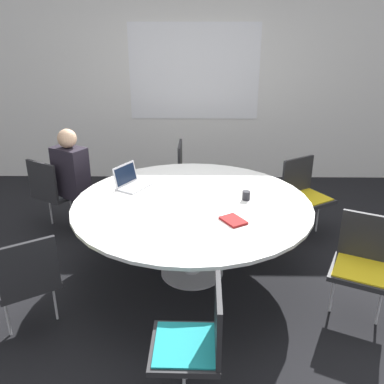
# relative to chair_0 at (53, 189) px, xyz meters

# --- Properties ---
(ground_plane) EXTENTS (16.00, 16.00, 0.00)m
(ground_plane) POSITION_rel_chair_0_xyz_m (1.55, -0.86, -0.51)
(ground_plane) COLOR black
(wall_back) EXTENTS (8.00, 0.07, 2.70)m
(wall_back) POSITION_rel_chair_0_xyz_m (1.55, 1.77, 0.84)
(wall_back) COLOR silver
(wall_back) RESTS_ON ground_plane
(conference_table) EXTENTS (2.14, 2.14, 0.74)m
(conference_table) POSITION_rel_chair_0_xyz_m (1.55, -0.86, 0.15)
(conference_table) COLOR #B7B7BC
(conference_table) RESTS_ON ground_plane
(chair_0) EXTENTS (0.59, 0.59, 0.86)m
(chair_0) POSITION_rel_chair_0_xyz_m (0.00, 0.00, 0.00)
(chair_0) COLOR #262628
(chair_0) RESTS_ON ground_plane
(chair_1) EXTENTS (0.60, 0.59, 0.86)m
(chair_1) POSITION_rel_chair_0_xyz_m (0.34, -1.70, 0.00)
(chair_1) COLOR #262628
(chair_1) RESTS_ON ground_plane
(chair_2) EXTENTS (0.43, 0.45, 0.86)m
(chair_2) POSITION_rel_chair_0_xyz_m (1.59, -2.33, 0.00)
(chair_2) COLOR #262628
(chair_2) RESTS_ON ground_plane
(chair_3) EXTENTS (0.58, 0.57, 0.86)m
(chair_3) POSITION_rel_chair_0_xyz_m (2.90, -1.44, 0.00)
(chair_3) COLOR #262628
(chair_3) RESTS_ON ground_plane
(chair_4) EXTENTS (0.59, 0.59, 0.86)m
(chair_4) POSITION_rel_chair_0_xyz_m (2.77, -0.03, 0.00)
(chair_4) COLOR #262628
(chair_4) RESTS_ON ground_plane
(chair_5) EXTENTS (0.43, 0.45, 0.86)m
(chair_5) POSITION_rel_chair_0_xyz_m (1.51, 0.61, 0.00)
(chair_5) COLOR #262628
(chair_5) RESTS_ON ground_plane
(person_0) EXTENTS (0.42, 0.37, 1.21)m
(person_0) POSITION_rel_chair_0_xyz_m (0.25, -0.05, 0.19)
(person_0) COLOR #231E28
(person_0) RESTS_ON ground_plane
(laptop) EXTENTS (0.36, 0.39, 0.21)m
(laptop) POSITION_rel_chair_0_xyz_m (0.94, -0.49, 0.29)
(laptop) COLOR silver
(laptop) RESTS_ON conference_table
(spiral_notebook) EXTENTS (0.24, 0.26, 0.02)m
(spiral_notebook) POSITION_rel_chair_0_xyz_m (1.89, -1.24, 0.24)
(spiral_notebook) COLOR maroon
(spiral_notebook) RESTS_ON conference_table
(coffee_cup) EXTENTS (0.07, 0.07, 0.08)m
(coffee_cup) POSITION_rel_chair_0_xyz_m (2.04, -0.79, 0.27)
(coffee_cup) COLOR black
(coffee_cup) RESTS_ON conference_table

